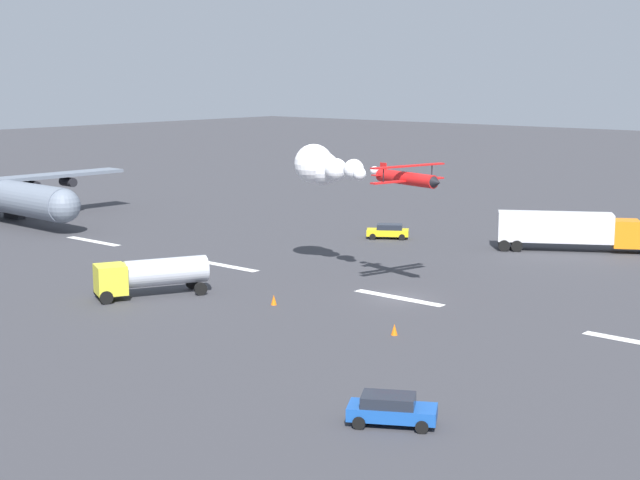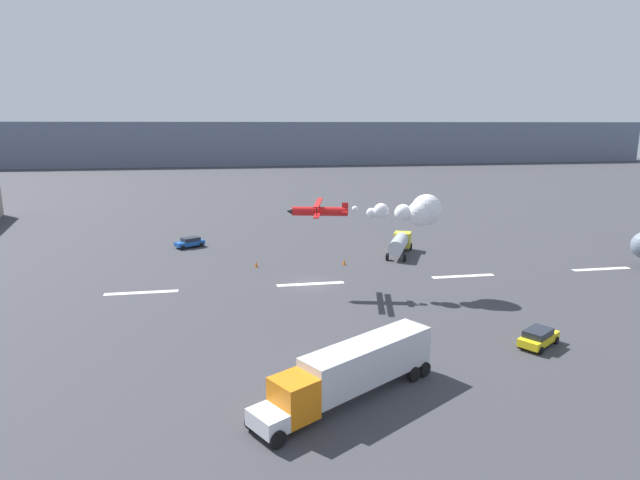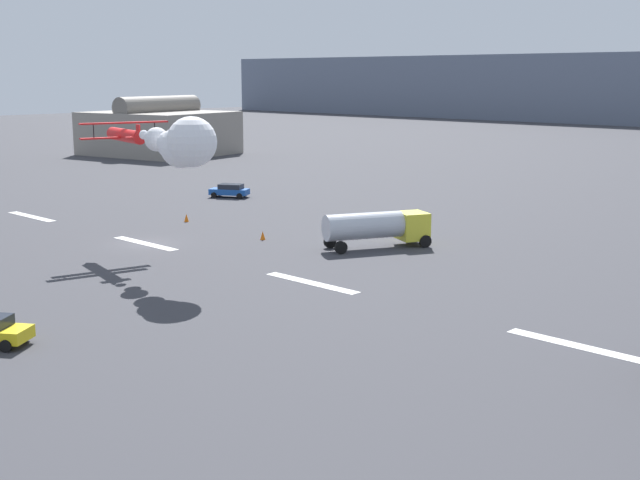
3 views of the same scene
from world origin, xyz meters
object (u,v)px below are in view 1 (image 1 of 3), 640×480
fuel_tanker_truck (150,274)px  traffic_cone_far (274,300)px  cargo_transport_plane (3,194)px  semi_truck_orange (570,229)px  stunt_biplane_red (330,167)px  traffic_cone_near (394,329)px  airport_staff_sedan (391,409)px  followme_car_yellow (388,231)px

fuel_tanker_truck → traffic_cone_far: size_ratio=11.68×
cargo_transport_plane → semi_truck_orange: size_ratio=2.33×
stunt_biplane_red → traffic_cone_near: (-16.21, 12.81, -8.69)m
airport_staff_sedan → fuel_tanker_truck: bearing=-18.3°
cargo_transport_plane → semi_truck_orange: 63.02m
fuel_tanker_truck → traffic_cone_near: size_ratio=11.68×
traffic_cone_near → traffic_cone_far: same height
stunt_biplane_red → semi_truck_orange: 26.17m
fuel_tanker_truck → followme_car_yellow: size_ratio=1.91×
semi_truck_orange → traffic_cone_far: size_ratio=18.73×
traffic_cone_near → stunt_biplane_red: bearing=-38.3°
cargo_transport_plane → fuel_tanker_truck: 43.57m
cargo_transport_plane → airport_staff_sedan: cargo_transport_plane is taller
fuel_tanker_truck → airport_staff_sedan: 31.80m
cargo_transport_plane → stunt_biplane_red: size_ratio=1.93×
cargo_transport_plane → fuel_tanker_truck: cargo_transport_plane is taller
traffic_cone_near → followme_car_yellow: bearing=-53.1°
cargo_transport_plane → followme_car_yellow: cargo_transport_plane is taller
airport_staff_sedan → traffic_cone_near: 16.22m
stunt_biplane_red → traffic_cone_far: size_ratio=22.62×
cargo_transport_plane → airport_staff_sedan: (-71.74, 22.97, -2.45)m
stunt_biplane_red → airport_staff_sedan: stunt_biplane_red is taller
followme_car_yellow → traffic_cone_near: (-22.23, 29.56, -0.44)m
followme_car_yellow → airport_staff_sedan: (-31.62, 42.78, 0.00)m
semi_truck_orange → traffic_cone_far: bearing=78.6°
airport_staff_sedan → traffic_cone_far: bearing=-33.9°
cargo_transport_plane → traffic_cone_near: cargo_transport_plane is taller
semi_truck_orange → stunt_biplane_red: bearing=63.0°
stunt_biplane_red → traffic_cone_near: bearing=141.7°
followme_car_yellow → stunt_biplane_red: bearing=109.7°
stunt_biplane_red → semi_truck_orange: stunt_biplane_red is taller
stunt_biplane_red → semi_truck_orange: size_ratio=1.21×
semi_truck_orange → followme_car_yellow: 18.44m
stunt_biplane_red → traffic_cone_far: bearing=110.9°
cargo_transport_plane → stunt_biplane_red: 46.61m
stunt_biplane_red → traffic_cone_near: 22.42m
semi_truck_orange → fuel_tanker_truck: bearing=67.4°
fuel_tanker_truck → airport_staff_sedan: size_ratio=1.88×
semi_truck_orange → airport_staff_sedan: semi_truck_orange is taller
cargo_transport_plane → fuel_tanker_truck: size_ratio=3.74×
traffic_cone_near → traffic_cone_far: 11.72m
followme_car_yellow → traffic_cone_near: size_ratio=6.10×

